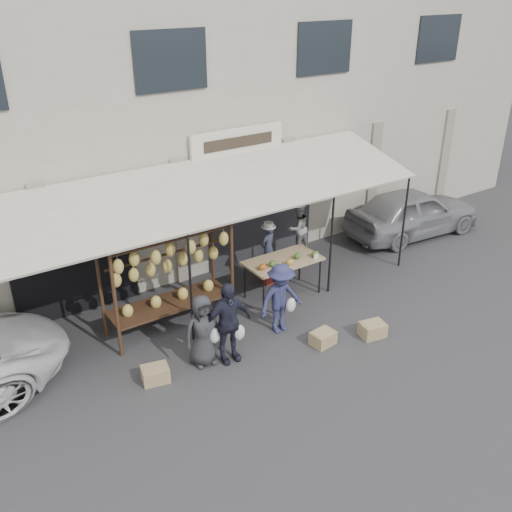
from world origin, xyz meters
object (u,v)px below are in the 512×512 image
(crate_near_a, at_px, (323,338))
(vendor_left, at_px, (268,247))
(vendor_right, at_px, (298,228))
(customer_left, at_px, (203,331))
(crate_near_b, at_px, (373,330))
(customer_right, at_px, (281,299))
(customer_mid, at_px, (228,323))
(produce_table, at_px, (284,262))
(sedan, at_px, (413,212))
(banana_rack, at_px, (168,259))
(crate_far, at_px, (155,374))

(crate_near_a, bearing_deg, vendor_left, 78.50)
(vendor_right, height_order, customer_left, vendor_right)
(vendor_right, bearing_deg, customer_left, 23.03)
(crate_near_b, bearing_deg, customer_right, 140.14)
(customer_mid, bearing_deg, customer_left, 162.55)
(produce_table, xyz_separation_m, customer_right, (-0.88, -1.10, -0.12))
(sedan, bearing_deg, customer_left, 109.32)
(banana_rack, height_order, customer_right, banana_rack)
(sedan, bearing_deg, crate_far, 107.66)
(customer_left, bearing_deg, sedan, 18.55)
(customer_left, xyz_separation_m, customer_mid, (0.44, -0.16, 0.10))
(crate_far, bearing_deg, banana_rack, 53.91)
(vendor_left, relative_size, crate_near_a, 2.32)
(sedan, bearing_deg, crate_near_a, 121.65)
(crate_near_a, xyz_separation_m, crate_near_b, (1.02, -0.33, 0.01))
(customer_left, distance_m, crate_near_b, 3.48)
(crate_near_a, relative_size, sedan, 0.12)
(banana_rack, bearing_deg, sedan, 4.08)
(produce_table, bearing_deg, crate_near_b, -76.58)
(customer_left, relative_size, customer_mid, 0.88)
(vendor_right, bearing_deg, customer_mid, 27.95)
(customer_left, distance_m, crate_near_a, 2.44)
(customer_mid, relative_size, crate_near_a, 3.54)
(banana_rack, xyz_separation_m, vendor_right, (3.82, 0.78, -0.53))
(customer_right, relative_size, crate_far, 3.17)
(crate_near_a, height_order, crate_near_b, crate_near_b)
(sedan, bearing_deg, vendor_right, 91.45)
(banana_rack, distance_m, customer_right, 2.37)
(crate_near_a, distance_m, sedan, 6.15)
(crate_far, bearing_deg, customer_mid, -7.15)
(vendor_right, bearing_deg, customer_right, 39.35)
(banana_rack, xyz_separation_m, customer_mid, (0.39, -1.59, -0.75))
(customer_left, relative_size, customer_right, 0.95)
(vendor_left, bearing_deg, banana_rack, -5.56)
(vendor_right, distance_m, sedan, 3.86)
(customer_mid, relative_size, customer_right, 1.08)
(vendor_right, bearing_deg, vendor_left, 9.52)
(customer_right, height_order, crate_far, customer_right)
(produce_table, height_order, sedan, sedan)
(produce_table, bearing_deg, sedan, 8.97)
(customer_left, relative_size, crate_near_b, 2.95)
(produce_table, height_order, customer_right, customer_right)
(customer_mid, height_order, crate_near_a, customer_mid)
(vendor_right, height_order, customer_mid, vendor_right)
(customer_left, distance_m, customer_mid, 0.48)
(vendor_left, relative_size, customer_mid, 0.65)
(vendor_left, bearing_deg, customer_mid, 26.08)
(produce_table, relative_size, crate_near_a, 3.70)
(customer_mid, bearing_deg, vendor_left, 44.40)
(crate_near_b, bearing_deg, customer_left, 161.20)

